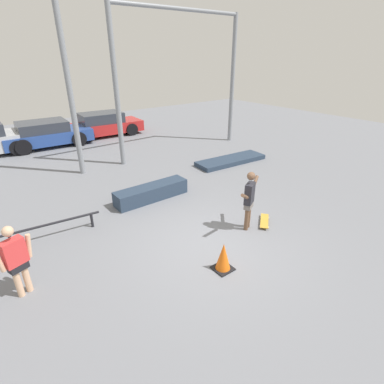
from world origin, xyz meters
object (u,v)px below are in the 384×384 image
(manual_pad, at_px, (231,160))
(parked_car_blue, at_px, (46,134))
(grind_rail, at_px, (53,226))
(skateboarder, at_px, (249,198))
(traffic_cone, at_px, (223,257))
(parked_car_red, at_px, (104,125))
(grind_box, at_px, (152,192))
(skateboard, at_px, (264,221))
(bystander, at_px, (16,259))

(manual_pad, relative_size, parked_car_blue, 0.76)
(manual_pad, xyz_separation_m, parked_car_blue, (-5.44, 7.32, 0.52))
(grind_rail, bearing_deg, skateboarder, -32.85)
(parked_car_blue, height_order, traffic_cone, parked_car_blue)
(grind_rail, distance_m, traffic_cone, 4.30)
(skateboarder, bearing_deg, traffic_cone, -179.35)
(parked_car_red, bearing_deg, manual_pad, -69.61)
(parked_car_red, bearing_deg, parked_car_blue, -172.23)
(grind_box, relative_size, grind_rail, 1.04)
(skateboard, height_order, manual_pad, manual_pad)
(parked_car_blue, bearing_deg, skateboard, -74.30)
(grind_box, bearing_deg, skateboarder, -70.26)
(skateboarder, distance_m, grind_box, 3.30)
(skateboard, xyz_separation_m, grind_box, (-1.67, 3.16, 0.17))
(skateboard, height_order, parked_car_red, parked_car_red)
(bystander, bearing_deg, grind_box, -172.25)
(manual_pad, distance_m, grind_rail, 7.61)
(grind_box, xyz_separation_m, parked_car_blue, (-1.00, 8.30, 0.38))
(skateboarder, bearing_deg, skateboard, -37.57)
(parked_car_red, bearing_deg, traffic_cone, -98.89)
(manual_pad, bearing_deg, skateboard, -123.86)
(traffic_cone, bearing_deg, grind_rail, 125.57)
(skateboarder, xyz_separation_m, skateboard, (0.58, -0.12, -0.83))
(grind_rail, height_order, parked_car_red, parked_car_red)
(traffic_cone, bearing_deg, skateboarder, 26.83)
(parked_car_blue, xyz_separation_m, parked_car_red, (3.06, 0.26, 0.01))
(grind_box, distance_m, grind_rail, 3.07)
(skateboarder, height_order, grind_rail, skateboarder)
(grind_rail, height_order, parked_car_blue, parked_car_blue)
(bystander, bearing_deg, manual_pad, -179.52)
(manual_pad, relative_size, bystander, 2.08)
(parked_car_blue, bearing_deg, bystander, -103.75)
(grind_box, height_order, bystander, bystander)
(skateboarder, xyz_separation_m, manual_pad, (3.35, 4.02, -0.80))
(skateboard, relative_size, manual_pad, 0.24)
(grind_box, bearing_deg, traffic_cone, -98.01)
(traffic_cone, bearing_deg, skateboard, 17.82)
(manual_pad, height_order, parked_car_blue, parked_car_blue)
(skateboard, distance_m, parked_car_blue, 11.78)
(skateboarder, height_order, bystander, skateboarder)
(grind_box, distance_m, bystander, 4.57)
(skateboard, distance_m, traffic_cone, 2.34)
(skateboarder, xyz_separation_m, traffic_cone, (-1.63, -0.83, -0.58))
(skateboard, relative_size, parked_car_red, 0.18)
(parked_car_red, distance_m, bystander, 12.25)
(skateboarder, distance_m, parked_car_blue, 11.54)
(bystander, relative_size, traffic_cone, 2.33)
(skateboarder, xyz_separation_m, parked_car_blue, (-2.09, 11.34, -0.28))
(grind_box, relative_size, traffic_cone, 3.72)
(bystander, bearing_deg, skateboarder, 149.92)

